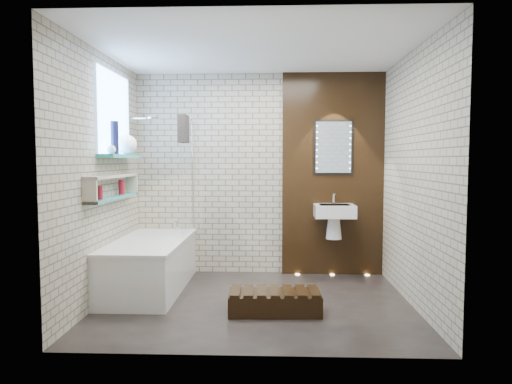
{
  "coord_description": "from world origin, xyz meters",
  "views": [
    {
      "loc": [
        0.19,
        -4.7,
        1.49
      ],
      "look_at": [
        0.0,
        0.15,
        1.15
      ],
      "focal_mm": 32.31,
      "sensor_mm": 36.0,
      "label": 1
    }
  ],
  "objects_px": {
    "bathtub": "(150,265)",
    "bath_screen": "(187,177)",
    "led_mirror": "(333,147)",
    "washbasin": "(334,216)",
    "walnut_step": "(275,303)"
  },
  "relations": [
    {
      "from": "bathtub",
      "to": "bath_screen",
      "type": "bearing_deg",
      "value": 51.1
    },
    {
      "from": "bath_screen",
      "to": "led_mirror",
      "type": "bearing_deg",
      "value": 10.66
    },
    {
      "from": "washbasin",
      "to": "walnut_step",
      "type": "distance_m",
      "value": 1.71
    },
    {
      "from": "washbasin",
      "to": "led_mirror",
      "type": "bearing_deg",
      "value": 90.0
    },
    {
      "from": "bath_screen",
      "to": "led_mirror",
      "type": "height_order",
      "value": "led_mirror"
    },
    {
      "from": "bath_screen",
      "to": "washbasin",
      "type": "height_order",
      "value": "bath_screen"
    },
    {
      "from": "washbasin",
      "to": "led_mirror",
      "type": "relative_size",
      "value": 0.83
    },
    {
      "from": "bathtub",
      "to": "walnut_step",
      "type": "relative_size",
      "value": 1.95
    },
    {
      "from": "bathtub",
      "to": "walnut_step",
      "type": "distance_m",
      "value": 1.62
    },
    {
      "from": "bath_screen",
      "to": "washbasin",
      "type": "relative_size",
      "value": 2.41
    },
    {
      "from": "led_mirror",
      "to": "walnut_step",
      "type": "bearing_deg",
      "value": -116.08
    },
    {
      "from": "walnut_step",
      "to": "bathtub",
      "type": "bearing_deg",
      "value": 152.24
    },
    {
      "from": "washbasin",
      "to": "walnut_step",
      "type": "relative_size",
      "value": 0.65
    },
    {
      "from": "walnut_step",
      "to": "bath_screen",
      "type": "bearing_deg",
      "value": 131.96
    },
    {
      "from": "led_mirror",
      "to": "walnut_step",
      "type": "relative_size",
      "value": 0.79
    }
  ]
}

